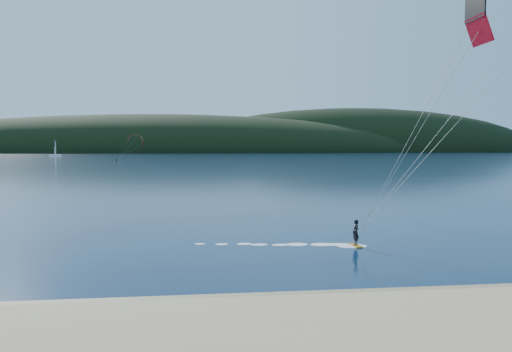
{
  "coord_description": "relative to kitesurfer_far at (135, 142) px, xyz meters",
  "views": [
    {
      "loc": [
        -2.07,
        -15.62,
        6.46
      ],
      "look_at": [
        1.08,
        10.0,
        5.0
      ],
      "focal_mm": 34.87,
      "sensor_mm": 36.0,
      "label": 1
    }
  ],
  "objects": [
    {
      "name": "ground",
      "position": [
        27.77,
        -204.32,
        -8.91
      ],
      "size": [
        1800.0,
        1800.0,
        0.0
      ],
      "primitive_type": "plane",
      "color": "#071935",
      "rests_on": "ground"
    },
    {
      "name": "kitesurfer_far",
      "position": [
        0.0,
        0.0,
        0.0
      ],
      "size": [
        12.93,
        5.38,
        12.66
      ],
      "color": "#C38117",
      "rests_on": "ground"
    },
    {
      "name": "sailboat",
      "position": [
        -85.16,
        193.3,
        -7.93
      ],
      "size": [
        9.54,
        6.05,
        13.29
      ],
      "color": "white",
      "rests_on": "ground"
    },
    {
      "name": "headland",
      "position": [
        28.4,
        540.96,
        -8.91
      ],
      "size": [
        1200.0,
        310.0,
        140.0
      ],
      "color": "black",
      "rests_on": "ground"
    },
    {
      "name": "wet_sand",
      "position": [
        27.77,
        -199.82,
        -8.86
      ],
      "size": [
        220.0,
        2.5,
        0.1
      ],
      "color": "#8F7953",
      "rests_on": "ground"
    }
  ]
}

